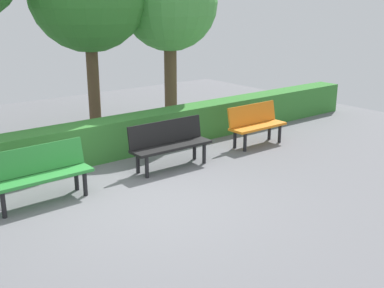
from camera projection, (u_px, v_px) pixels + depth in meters
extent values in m
plane|color=slate|center=(141.00, 200.00, 7.36)|extent=(17.11, 17.11, 0.00)
cube|color=orange|center=(258.00, 126.00, 10.04)|extent=(1.35, 0.42, 0.05)
cube|color=orange|center=(252.00, 114.00, 10.11)|extent=(1.35, 0.12, 0.42)
cylinder|color=black|center=(280.00, 134.00, 10.30)|extent=(0.07, 0.07, 0.39)
cylinder|color=black|center=(269.00, 131.00, 10.53)|extent=(0.07, 0.07, 0.39)
cylinder|color=black|center=(245.00, 142.00, 9.68)|extent=(0.07, 0.07, 0.39)
cylinder|color=black|center=(235.00, 139.00, 9.90)|extent=(0.07, 0.07, 0.39)
cube|color=black|center=(172.00, 146.00, 8.65)|extent=(1.59, 0.45, 0.05)
cube|color=black|center=(166.00, 132.00, 8.73)|extent=(1.58, 0.13, 0.42)
cylinder|color=black|center=(204.00, 153.00, 8.97)|extent=(0.07, 0.07, 0.39)
cylinder|color=black|center=(194.00, 150.00, 9.20)|extent=(0.07, 0.07, 0.39)
cylinder|color=black|center=(147.00, 167.00, 8.23)|extent=(0.07, 0.07, 0.39)
cylinder|color=black|center=(138.00, 163.00, 8.45)|extent=(0.07, 0.07, 0.39)
cube|color=#2D8C38|center=(41.00, 177.00, 7.13)|extent=(1.58, 0.45, 0.05)
cube|color=#2D8C38|center=(35.00, 159.00, 7.20)|extent=(1.57, 0.15, 0.42)
cylinder|color=black|center=(85.00, 184.00, 7.47)|extent=(0.07, 0.07, 0.39)
cylinder|color=black|center=(76.00, 179.00, 7.69)|extent=(0.07, 0.07, 0.39)
cylinder|color=black|center=(3.00, 205.00, 6.70)|extent=(0.07, 0.07, 0.39)
cube|color=#387F33|center=(129.00, 135.00, 9.54)|extent=(13.11, 0.58, 0.75)
cylinder|color=brown|center=(171.00, 79.00, 11.70)|extent=(0.31, 0.31, 2.24)
sphere|color=#479942|center=(170.00, 2.00, 11.17)|extent=(2.27, 2.27, 2.27)
cylinder|color=brown|center=(93.00, 81.00, 10.97)|extent=(0.28, 0.28, 2.37)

